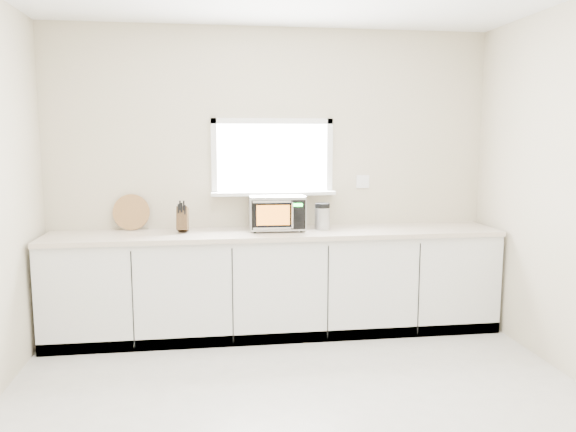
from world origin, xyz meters
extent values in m
plane|color=beige|center=(0.00, 0.00, 0.00)|extent=(4.00, 4.00, 0.00)
cube|color=beige|center=(0.00, 2.00, 1.35)|extent=(4.00, 0.02, 2.70)
cube|color=white|center=(0.00, 1.99, 1.55)|extent=(1.00, 0.02, 0.60)
cube|color=white|center=(0.00, 1.92, 1.23)|extent=(1.12, 0.16, 0.03)
cube|color=white|center=(0.00, 1.97, 1.88)|extent=(1.10, 0.04, 0.05)
cube|color=white|center=(0.00, 1.97, 1.23)|extent=(1.10, 0.04, 0.05)
cube|color=white|center=(-0.53, 1.97, 1.55)|extent=(0.05, 0.04, 0.70)
cube|color=white|center=(0.53, 1.97, 1.55)|extent=(0.05, 0.04, 0.70)
cube|color=white|center=(0.85, 1.99, 1.32)|extent=(0.12, 0.01, 0.12)
cube|color=silver|center=(0.00, 1.70, 0.44)|extent=(3.92, 0.60, 0.88)
cube|color=beige|center=(0.00, 1.69, 0.90)|extent=(3.92, 0.64, 0.04)
cylinder|color=black|center=(-0.19, 1.63, 0.93)|extent=(0.02, 0.02, 0.01)
cylinder|color=black|center=(-0.19, 1.92, 0.93)|extent=(0.02, 0.02, 0.01)
cylinder|color=black|center=(0.21, 1.62, 0.93)|extent=(0.02, 0.02, 0.01)
cylinder|color=black|center=(0.22, 1.90, 0.93)|extent=(0.02, 0.02, 0.01)
cube|color=#AFB1B6|center=(0.01, 1.77, 1.08)|extent=(0.49, 0.37, 0.29)
cube|color=black|center=(0.01, 1.58, 1.08)|extent=(0.46, 0.02, 0.25)
cube|color=orange|center=(-0.04, 1.58, 1.08)|extent=(0.28, 0.01, 0.17)
cylinder|color=silver|center=(0.12, 1.55, 1.08)|extent=(0.02, 0.02, 0.22)
cube|color=black|center=(0.17, 1.57, 1.08)|extent=(0.11, 0.01, 0.25)
cube|color=#19FF33|center=(0.17, 1.57, 1.16)|extent=(0.08, 0.01, 0.03)
cube|color=silver|center=(0.01, 1.77, 1.22)|extent=(0.49, 0.37, 0.01)
cube|color=#4E361C|center=(-0.81, 1.76, 1.04)|extent=(0.10, 0.20, 0.23)
cube|color=black|center=(-0.84, 1.71, 1.13)|extent=(0.02, 0.04, 0.08)
cube|color=black|center=(-0.81, 1.71, 1.14)|extent=(0.02, 0.04, 0.08)
cube|color=black|center=(-0.78, 1.71, 1.12)|extent=(0.02, 0.04, 0.08)
cube|color=black|center=(-0.82, 1.71, 1.16)|extent=(0.02, 0.04, 0.08)
cube|color=black|center=(-0.79, 1.71, 1.16)|extent=(0.02, 0.04, 0.08)
cylinder|color=#A96D41|center=(-1.26, 1.94, 1.08)|extent=(0.32, 0.08, 0.32)
cylinder|color=#AFB1B6|center=(0.42, 1.74, 1.02)|extent=(0.14, 0.14, 0.19)
cylinder|color=black|center=(0.42, 1.74, 1.14)|extent=(0.14, 0.14, 0.05)
camera|label=1|loc=(-0.58, -3.09, 1.73)|focal=35.00mm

